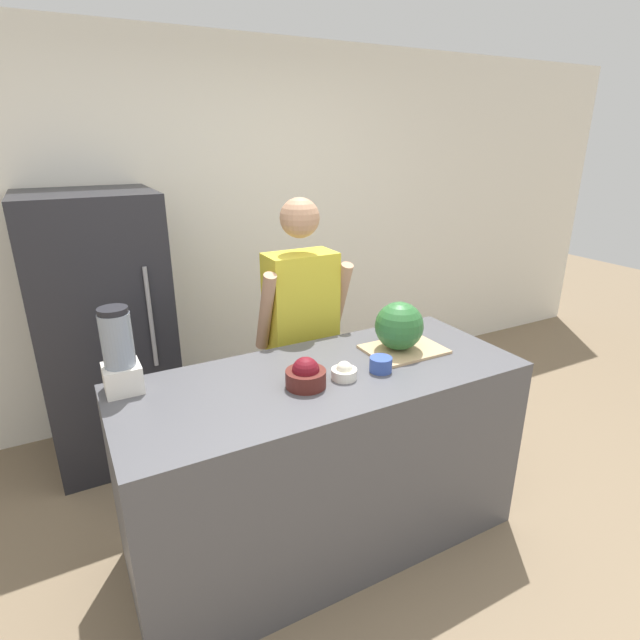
# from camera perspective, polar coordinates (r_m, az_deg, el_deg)

# --- Properties ---
(ground_plane) EXTENTS (14.00, 14.00, 0.00)m
(ground_plane) POSITION_cam_1_polar(r_m,az_deg,el_deg) (2.61, 4.93, -28.38)
(ground_plane) COLOR #7F6B51
(wall_back) EXTENTS (8.00, 0.06, 2.60)m
(wall_back) POSITION_cam_1_polar(r_m,az_deg,el_deg) (3.70, -12.50, 9.57)
(wall_back) COLOR white
(wall_back) RESTS_ON ground_plane
(counter_island) EXTENTS (1.87, 0.76, 0.94)m
(counter_island) POSITION_cam_1_polar(r_m,az_deg,el_deg) (2.54, 0.42, -15.70)
(counter_island) COLOR #4C4C51
(counter_island) RESTS_ON ground_plane
(refrigerator) EXTENTS (0.74, 0.71, 1.67)m
(refrigerator) POSITION_cam_1_polar(r_m,az_deg,el_deg) (3.32, -23.34, -1.23)
(refrigerator) COLOR #232328
(refrigerator) RESTS_ON ground_plane
(person) EXTENTS (0.53, 0.26, 1.66)m
(person) POSITION_cam_1_polar(r_m,az_deg,el_deg) (2.89, -2.13, -2.14)
(person) COLOR #4C608C
(person) RESTS_ON ground_plane
(cutting_board) EXTENTS (0.38, 0.29, 0.01)m
(cutting_board) POSITION_cam_1_polar(r_m,az_deg,el_deg) (2.56, 9.55, -3.32)
(cutting_board) COLOR tan
(cutting_board) RESTS_ON counter_island
(watermelon) EXTENTS (0.24, 0.24, 0.24)m
(watermelon) POSITION_cam_1_polar(r_m,az_deg,el_deg) (2.51, 9.03, -0.67)
(watermelon) COLOR #2D6B33
(watermelon) RESTS_ON cutting_board
(bowl_cherries) EXTENTS (0.18, 0.18, 0.13)m
(bowl_cherries) POSITION_cam_1_polar(r_m,az_deg,el_deg) (2.16, -1.64, -6.31)
(bowl_cherries) COLOR #511E19
(bowl_cherries) RESTS_ON counter_island
(bowl_cream) EXTENTS (0.12, 0.12, 0.08)m
(bowl_cream) POSITION_cam_1_polar(r_m,az_deg,el_deg) (2.24, 2.77, -5.95)
(bowl_cream) COLOR white
(bowl_cream) RESTS_ON counter_island
(bowl_small_blue) EXTENTS (0.10, 0.10, 0.07)m
(bowl_small_blue) POSITION_cam_1_polar(r_m,az_deg,el_deg) (2.32, 6.96, -5.05)
(bowl_small_blue) COLOR #334C9E
(bowl_small_blue) RESTS_ON counter_island
(blender) EXTENTS (0.15, 0.15, 0.37)m
(blender) POSITION_cam_1_polar(r_m,az_deg,el_deg) (2.23, -21.98, -3.62)
(blender) COLOR silver
(blender) RESTS_ON counter_island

